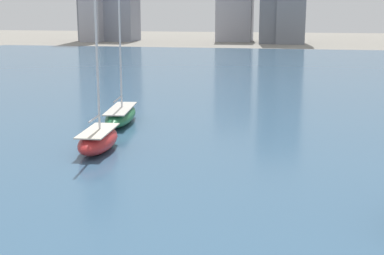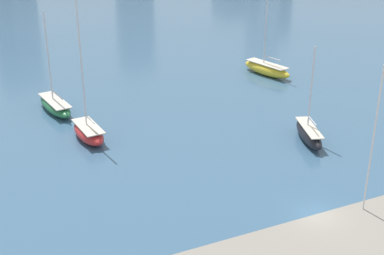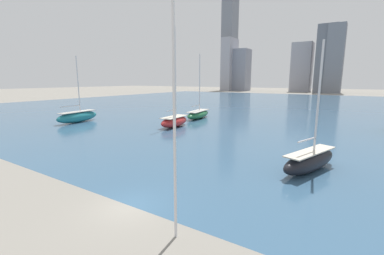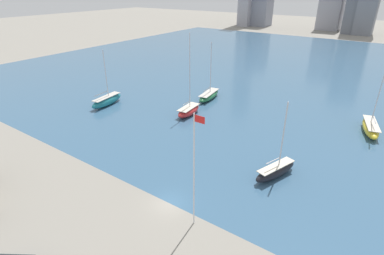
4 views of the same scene
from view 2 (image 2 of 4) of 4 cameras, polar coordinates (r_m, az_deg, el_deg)
name	(u,v)px [view 2 (image 2 of 4)]	position (r m, az deg, el deg)	size (l,w,h in m)	color
ground_plane	(316,214)	(48.41, 13.14, -8.98)	(500.00, 500.00, 0.00)	gray
harbor_water	(97,38)	(107.93, -10.06, 9.41)	(180.00, 140.00, 0.00)	#385B7A
flag_pole	(374,135)	(47.07, 18.86, -0.80)	(1.24, 0.14, 13.27)	silver
sailboat_green	(55,105)	(70.73, -14.39, 2.33)	(3.69, 9.14, 12.78)	#236B3D
sailboat_black	(309,134)	(61.42, 12.35, -0.63)	(4.14, 7.78, 10.88)	black
sailboat_yellow	(267,69)	(83.78, 7.98, 6.24)	(4.52, 9.39, 15.73)	yellow
sailboat_red	(89,132)	(61.53, -10.98, -0.44)	(3.11, 7.08, 16.11)	#B72828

